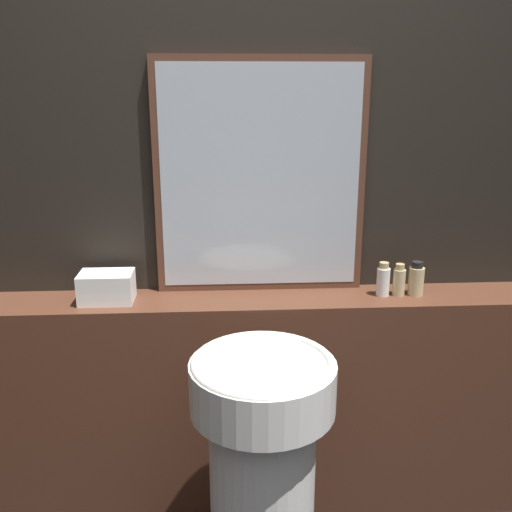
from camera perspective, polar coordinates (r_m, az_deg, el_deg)
The scene contains 8 objects.
wall_back at distance 2.12m, azimuth -0.18°, elevation 6.58°, with size 8.00×0.06×2.50m.
vanity_counter at distance 2.27m, azimuth 0.06°, elevation -14.68°, with size 2.30×0.24×0.88m.
pedestal_sink at distance 1.88m, azimuth 0.63°, elevation -20.68°, with size 0.43×0.43×0.86m.
mirror at distance 2.06m, azimuth 0.43°, elevation 7.80°, with size 0.76×0.03×0.84m.
towel_stack at distance 2.10m, azimuth -14.70°, elevation -3.02°, with size 0.19×0.13×0.11m.
shampoo_bottle at distance 2.13m, azimuth 12.60°, elevation -2.39°, with size 0.05×0.05×0.13m.
conditioner_bottle at distance 2.15m, azimuth 14.12°, elevation -2.42°, with size 0.04×0.04×0.12m.
lotion_bottle at distance 2.17m, azimuth 15.73°, elevation -2.28°, with size 0.06×0.06×0.13m.
Camera 1 is at (-0.12, -0.40, 1.62)m, focal length 40.00 mm.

